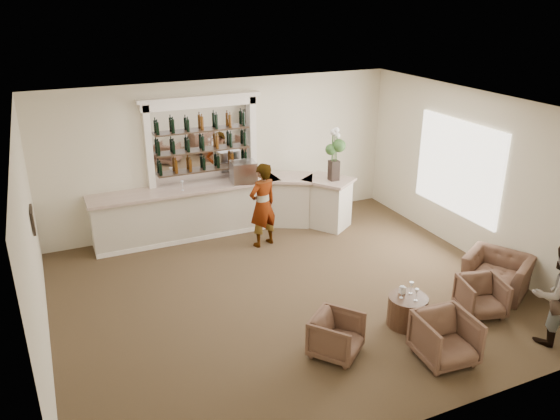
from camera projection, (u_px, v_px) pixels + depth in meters
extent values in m
plane|color=#4E3D27|center=(290.00, 293.00, 9.74)|extent=(8.00, 8.00, 0.00)
cube|color=beige|center=(224.00, 154.00, 12.09)|extent=(8.00, 0.04, 3.30)
cube|color=beige|center=(32.00, 250.00, 7.61)|extent=(0.04, 7.00, 3.30)
cube|color=beige|center=(476.00, 177.00, 10.65)|extent=(0.04, 7.00, 3.30)
cube|color=silver|center=(292.00, 109.00, 8.51)|extent=(8.00, 7.00, 0.04)
cube|color=white|center=(458.00, 167.00, 11.04)|extent=(0.05, 2.40, 1.90)
cube|color=black|center=(33.00, 220.00, 8.64)|extent=(0.04, 0.46, 0.38)
cube|color=beige|center=(34.00, 219.00, 8.65)|extent=(0.01, 0.38, 0.30)
cube|color=beige|center=(187.00, 213.00, 11.83)|extent=(4.00, 0.70, 1.08)
cube|color=#C3A998|center=(186.00, 189.00, 11.60)|extent=(4.10, 0.82, 0.06)
cube|color=beige|center=(290.00, 201.00, 12.53)|extent=(1.12, 1.04, 1.08)
cube|color=#C3A998|center=(290.00, 177.00, 12.30)|extent=(1.27, 1.19, 0.06)
cube|color=beige|center=(327.00, 204.00, 12.35)|extent=(1.08, 1.14, 1.08)
cube|color=#C3A998|center=(329.00, 180.00, 12.12)|extent=(1.24, 1.29, 0.06)
cube|color=white|center=(193.00, 239.00, 11.73)|extent=(4.00, 0.06, 0.10)
cube|color=white|center=(202.00, 144.00, 11.77)|extent=(2.15, 0.02, 1.65)
cube|color=white|center=(151.00, 173.00, 11.47)|extent=(0.14, 0.16, 2.90)
cube|color=white|center=(253.00, 161.00, 12.35)|extent=(0.14, 0.16, 2.90)
cube|color=white|center=(200.00, 103.00, 11.39)|extent=(2.52, 0.16, 0.18)
cube|color=white|center=(200.00, 97.00, 11.35)|extent=(2.64, 0.20, 0.08)
cube|color=#37281B|center=(205.00, 170.00, 11.89)|extent=(2.05, 0.20, 0.03)
cube|color=#37281B|center=(204.00, 151.00, 11.73)|extent=(2.05, 0.20, 0.03)
cube|color=#37281B|center=(202.00, 131.00, 11.57)|extent=(2.05, 0.20, 0.03)
cylinder|color=#472C1E|center=(407.00, 311.00, 8.75)|extent=(0.63, 0.63, 0.50)
imported|color=gray|center=(263.00, 205.00, 11.28)|extent=(0.75, 0.60, 1.80)
imported|color=gray|center=(557.00, 295.00, 8.12)|extent=(0.93, 0.82, 1.62)
imported|color=brown|center=(337.00, 336.00, 8.00)|extent=(0.97, 0.97, 0.64)
imported|color=brown|center=(445.00, 338.00, 7.86)|extent=(0.84, 0.86, 0.73)
imported|color=brown|center=(481.00, 297.00, 9.02)|extent=(0.83, 0.85, 0.64)
imported|color=brown|center=(497.00, 274.00, 9.70)|extent=(1.32, 1.38, 0.69)
cube|color=#B7B7BC|center=(243.00, 172.00, 11.82)|extent=(0.57, 0.50, 0.46)
cube|color=black|center=(334.00, 170.00, 11.96)|extent=(0.20, 0.20, 0.44)
cube|color=white|center=(402.00, 290.00, 8.74)|extent=(0.08, 0.08, 0.12)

